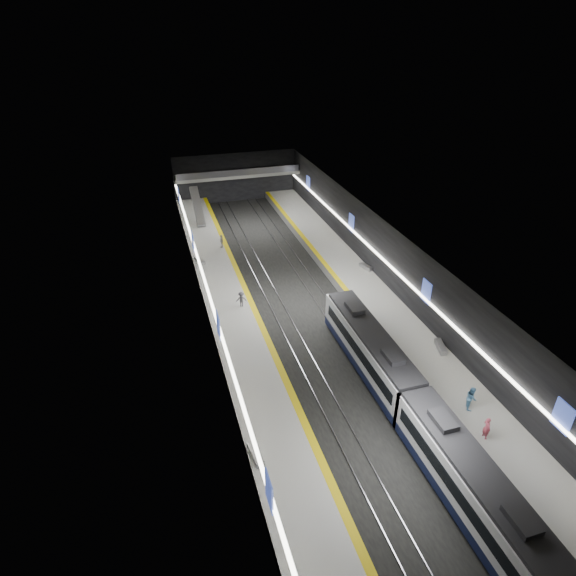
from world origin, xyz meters
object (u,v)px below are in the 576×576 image
object	(u,v)px
train	(413,406)
bench_right_near	(441,347)
passenger_right_b	(471,398)
escalator	(197,206)
passenger_left_b	(241,299)
bench_left_near	(256,455)
bench_left_far	(200,260)
bench_right_far	(366,267)
passenger_left_a	(222,241)
passenger_right_a	(487,428)

from	to	relation	value
train	bench_right_near	xyz separation A→B (m)	(6.83, 6.86, -0.94)
bench_right_near	passenger_right_b	size ratio (longest dim) A/B	1.05
escalator	passenger_left_b	bearing A→B (deg)	-87.61
bench_left_near	bench_left_far	distance (m)	30.99
train	escalator	size ratio (longest dim) A/B	3.70
escalator	passenger_left_b	world-z (taller)	escalator
bench_left_near	passenger_right_b	xyz separation A→B (m)	(16.85, -0.05, 0.74)
train	bench_left_near	distance (m)	12.04
bench_left_near	bench_right_far	bearing A→B (deg)	44.61
bench_left_near	passenger_left_a	distance (m)	34.72
escalator	train	bearing A→B (deg)	-77.53
bench_right_near	passenger_left_b	xyz separation A→B (m)	(-15.74, 12.36, 0.58)
bench_left_far	passenger_right_a	bearing A→B (deg)	-84.36
bench_left_far	bench_right_near	xyz separation A→B (m)	(18.56, -23.84, 0.01)
train	passenger_left_a	xyz separation A→B (m)	(-8.38, 34.24, -0.32)
passenger_right_a	train	bearing A→B (deg)	54.14
passenger_right_b	passenger_left_a	world-z (taller)	passenger_right_b
bench_left_far	passenger_right_b	world-z (taller)	passenger_right_b
passenger_right_a	passenger_left_a	distance (m)	39.49
passenger_right_b	passenger_left_b	size ratio (longest dim) A/B	1.19
train	passenger_right_b	world-z (taller)	train
train	escalator	world-z (taller)	escalator
escalator	bench_right_far	bearing A→B (deg)	-52.15
escalator	passenger_right_a	size ratio (longest dim) A/B	4.43
train	bench_right_near	bearing A→B (deg)	45.13
bench_right_far	passenger_left_b	size ratio (longest dim) A/B	1.11
bench_left_near	bench_left_far	bearing A→B (deg)	82.91
bench_right_far	passenger_right_a	size ratio (longest dim) A/B	1.02
passenger_left_a	bench_left_near	bearing A→B (deg)	7.17
bench_left_near	bench_left_far	world-z (taller)	bench_left_near
escalator	passenger_right_b	xyz separation A→B (m)	(14.85, -45.56, -0.91)
bench_left_far	passenger_right_a	world-z (taller)	passenger_right_a
escalator	passenger_right_b	bearing A→B (deg)	-71.95
bench_left_far	bench_right_near	distance (m)	30.21
passenger_right_a	bench_right_near	bearing A→B (deg)	-12.86
escalator	passenger_left_a	bearing A→B (deg)	-81.61
train	passenger_right_b	bearing A→B (deg)	-3.97
escalator	passenger_left_b	xyz separation A→B (m)	(1.09, -26.01, -1.07)
passenger_left_a	escalator	bearing A→B (deg)	-158.46
passenger_right_b	train	bearing A→B (deg)	111.90
passenger_right_b	passenger_left_b	world-z (taller)	passenger_right_b
bench_left_near	passenger_left_a	world-z (taller)	passenger_left_a
train	passenger_right_a	bearing A→B (deg)	-38.11
passenger_right_a	passenger_left_b	distance (m)	25.95
passenger_right_a	passenger_left_b	xyz separation A→B (m)	(-13.02, 22.44, -0.07)
passenger_right_a	escalator	bearing A→B (deg)	18.48
escalator	bench_right_near	distance (m)	41.93
passenger_right_a	passenger_left_b	size ratio (longest dim) A/B	1.09
escalator	bench_right_far	size ratio (longest dim) A/B	4.33
bench_left_near	passenger_right_a	distance (m)	16.39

